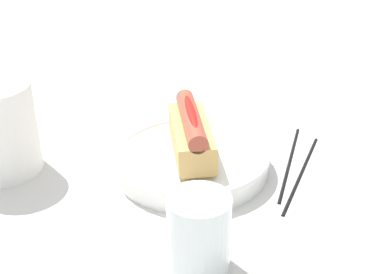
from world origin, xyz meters
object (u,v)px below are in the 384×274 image
object	(u,v)px
hotdog_front	(192,132)
water_glass	(199,238)
chopstick_far	(302,172)
serving_bowl	(192,159)
chopstick_near	(290,161)

from	to	relation	value
hotdog_front	water_glass	world-z (taller)	hotdog_front
water_glass	chopstick_far	bearing A→B (deg)	-37.45
serving_bowl	hotdog_front	size ratio (longest dim) A/B	1.45
hotdog_front	water_glass	bearing A→B (deg)	-177.54
hotdog_front	water_glass	size ratio (longest dim) A/B	1.73
hotdog_front	chopstick_far	distance (m)	0.17
water_glass	chopstick_far	xyz separation A→B (m)	(0.19, -0.15, -0.04)
hotdog_front	chopstick_near	world-z (taller)	hotdog_front
serving_bowl	water_glass	xyz separation A→B (m)	(-0.20, -0.01, 0.02)
serving_bowl	water_glass	size ratio (longest dim) A/B	2.50
serving_bowl	chopstick_near	distance (m)	0.15
hotdog_front	water_glass	xyz separation A→B (m)	(-0.20, -0.01, -0.02)
water_glass	chopstick_near	world-z (taller)	water_glass
water_glass	chopstick_near	size ratio (longest dim) A/B	0.41
chopstick_near	chopstick_far	xyz separation A→B (m)	(-0.03, -0.01, 0.00)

